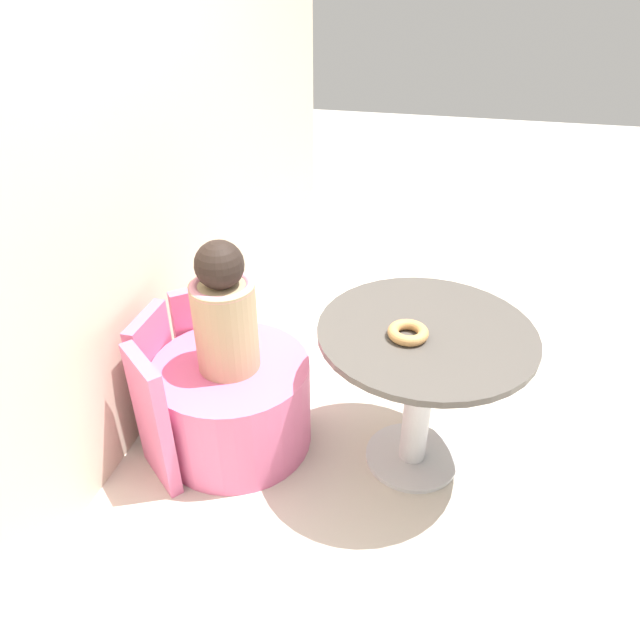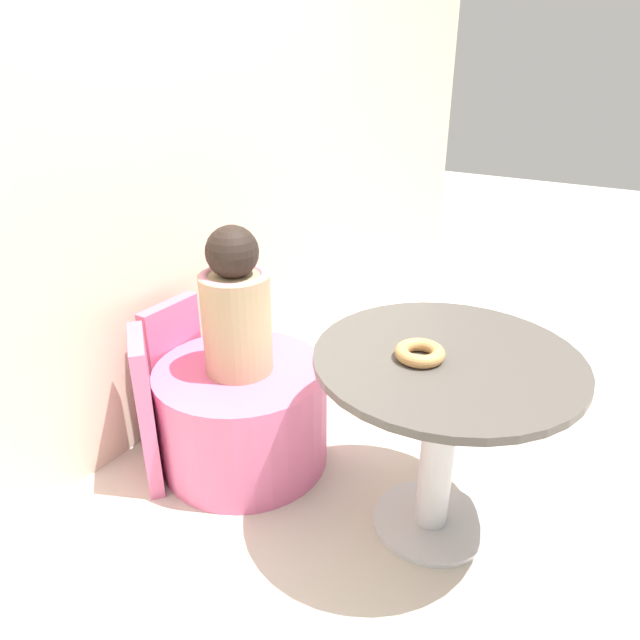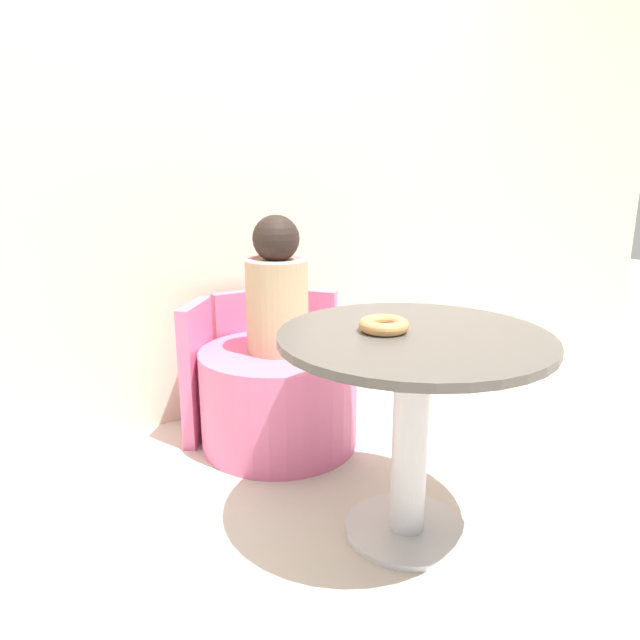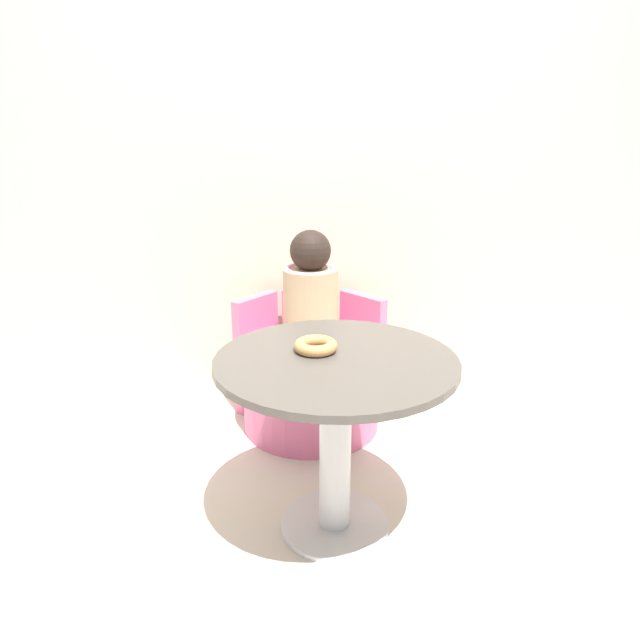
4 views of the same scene
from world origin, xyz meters
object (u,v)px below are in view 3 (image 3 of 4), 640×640
at_px(donut, 384,325).
at_px(child_figure, 277,290).
at_px(round_table, 413,387).
at_px(tub_chair, 279,397).

bearing_deg(donut, child_figure, 89.51).
relative_size(child_figure, donut, 3.71).
height_order(round_table, tub_chair, round_table).
bearing_deg(round_table, donut, 136.43).
distance_m(tub_chair, child_figure, 0.44).
bearing_deg(round_table, child_figure, 94.56).
height_order(round_table, child_figure, child_figure).
relative_size(tub_chair, child_figure, 1.19).
height_order(round_table, donut, donut).
bearing_deg(tub_chair, child_figure, 0.00).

